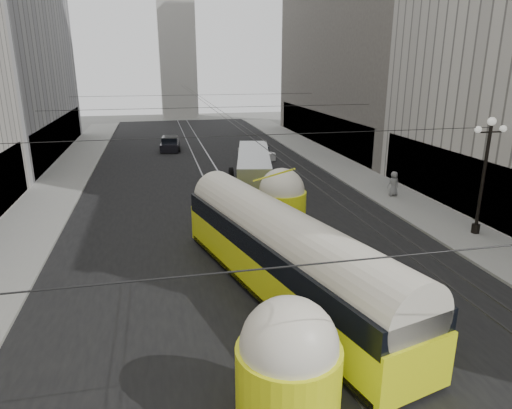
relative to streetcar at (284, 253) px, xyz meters
name	(u,v)px	position (x,y,z in m)	size (l,w,h in m)	color
road	(216,183)	(-0.33, 18.71, -1.84)	(20.00, 85.00, 0.02)	black
sidewalk_left	(64,180)	(-12.33, 22.21, -1.76)	(4.00, 72.00, 0.15)	gray
sidewalk_right	(340,166)	(11.67, 22.21, -1.76)	(4.00, 72.00, 0.15)	gray
rail_left	(206,184)	(-1.08, 18.71, -1.84)	(0.12, 85.00, 0.04)	gray
rail_right	(225,183)	(0.42, 18.71, -1.84)	(0.12, 85.00, 0.04)	gray
distant_tower	(176,26)	(-0.33, 66.21, 13.13)	(6.00, 6.00, 31.36)	#B2AFA8
lamppost_right_mid	(485,170)	(12.27, 4.21, 1.91)	(1.86, 0.44, 6.37)	black
catenary	(217,110)	(-0.21, 17.70, 4.04)	(25.00, 72.00, 0.23)	black
streetcar	(284,253)	(0.00, 0.00, 0.00)	(6.40, 16.66, 3.76)	#F4FF16
city_bus	(254,169)	(2.30, 16.46, -0.32)	(4.41, 11.23, 2.77)	#A1A5A6
sedan_white_far	(256,153)	(4.91, 27.45, -1.22)	(3.10, 4.64, 1.36)	silver
sedan_dark_far	(170,144)	(-3.27, 34.25, -1.17)	(2.37, 4.80, 1.46)	black
pedestrian_sidewalk_right	(394,184)	(11.43, 11.96, -0.80)	(0.86, 0.53, 1.77)	slate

